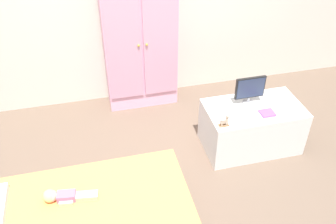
# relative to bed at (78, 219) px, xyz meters

# --- Properties ---
(ground_plane) EXTENTS (10.00, 10.00, 0.02)m
(ground_plane) POSITION_rel_bed_xyz_m (0.71, 0.19, -0.15)
(ground_plane) COLOR brown
(bed) EXTENTS (1.67, 0.84, 0.28)m
(bed) POSITION_rel_bed_xyz_m (0.00, 0.00, 0.00)
(bed) COLOR white
(bed) RESTS_ON ground_plane
(doll) EXTENTS (0.39, 0.14, 0.10)m
(doll) POSITION_rel_bed_xyz_m (-0.10, 0.09, 0.18)
(doll) COLOR #D6668E
(doll) RESTS_ON bed
(wardrobe) EXTENTS (0.74, 0.31, 1.53)m
(wardrobe) POSITION_rel_bed_xyz_m (0.78, 1.58, 0.63)
(wardrobe) COLOR #EFADCC
(wardrobe) RESTS_ON ground_plane
(tv_stand) EXTENTS (0.88, 0.50, 0.44)m
(tv_stand) POSITION_rel_bed_xyz_m (1.63, 0.60, 0.08)
(tv_stand) COLOR silver
(tv_stand) RESTS_ON ground_plane
(tv_monitor) EXTENTS (0.28, 0.10, 0.27)m
(tv_monitor) POSITION_rel_bed_xyz_m (1.60, 0.68, 0.46)
(tv_monitor) COLOR #99999E
(tv_monitor) RESTS_ON tv_stand
(rocking_horse_toy) EXTENTS (0.09, 0.04, 0.11)m
(rocking_horse_toy) POSITION_rel_bed_xyz_m (1.27, 0.42, 0.36)
(rocking_horse_toy) COLOR #8E6642
(rocking_horse_toy) RESTS_ON tv_stand
(book_purple) EXTENTS (0.12, 0.11, 0.02)m
(book_purple) POSITION_rel_bed_xyz_m (1.70, 0.48, 0.32)
(book_purple) COLOR #8E51B2
(book_purple) RESTS_ON tv_stand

